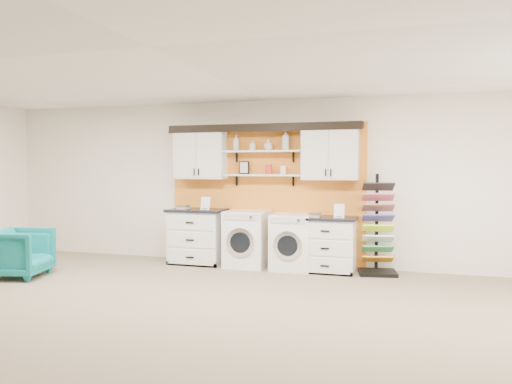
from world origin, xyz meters
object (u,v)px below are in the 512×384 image
(washer, at_px, (247,239))
(sample_rack, at_px, (378,242))
(dryer, at_px, (292,242))
(armchair, at_px, (20,253))
(base_cabinet_right, at_px, (328,244))
(base_cabinet_left, at_px, (197,236))

(washer, relative_size, sample_rack, 0.60)
(dryer, distance_m, armchair, 4.22)
(base_cabinet_right, relative_size, washer, 0.95)
(armchair, bearing_deg, washer, -72.33)
(base_cabinet_left, height_order, sample_rack, sample_rack)
(base_cabinet_right, relative_size, armchair, 1.11)
(dryer, bearing_deg, sample_rack, 1.56)
(base_cabinet_left, relative_size, washer, 1.03)
(armchair, bearing_deg, dryer, -77.67)
(armchair, bearing_deg, base_cabinet_left, -62.97)
(washer, xyz_separation_m, dryer, (0.78, 0.00, -0.02))
(dryer, bearing_deg, base_cabinet_right, 0.34)
(dryer, distance_m, sample_rack, 1.35)
(dryer, bearing_deg, armchair, -155.27)
(base_cabinet_left, bearing_deg, base_cabinet_right, 0.00)
(base_cabinet_right, distance_m, dryer, 0.58)
(washer, bearing_deg, dryer, 0.00)
(base_cabinet_left, height_order, armchair, base_cabinet_left)
(dryer, bearing_deg, base_cabinet_left, 179.89)
(sample_rack, bearing_deg, base_cabinet_left, 170.29)
(dryer, relative_size, sample_rack, 0.58)
(washer, relative_size, dryer, 1.03)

